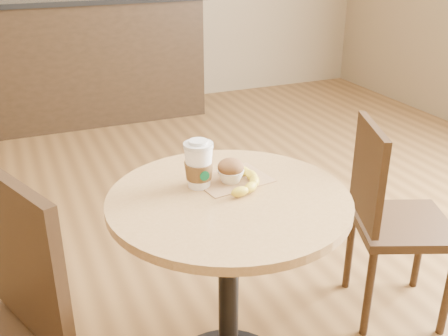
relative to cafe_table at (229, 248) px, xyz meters
name	(u,v)px	position (x,y,z in m)	size (l,w,h in m)	color
cafe_table	(229,248)	(0.00, 0.00, 0.00)	(0.77, 0.77, 0.75)	black
chair_right	(390,215)	(0.75, 0.10, -0.09)	(0.49, 0.49, 0.85)	#342212
service_counter	(70,61)	(-0.06, 3.22, -0.04)	(2.30, 0.65, 1.04)	black
kraft_bag	(232,179)	(0.06, 0.10, 0.19)	(0.24, 0.18, 0.00)	#A1784E
coffee_cup	(199,166)	(-0.06, 0.10, 0.26)	(0.10, 0.10, 0.16)	white
muffin	(231,170)	(0.05, 0.09, 0.23)	(0.09, 0.09, 0.08)	white
banana	(241,179)	(0.07, 0.07, 0.21)	(0.15, 0.23, 0.03)	yellow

